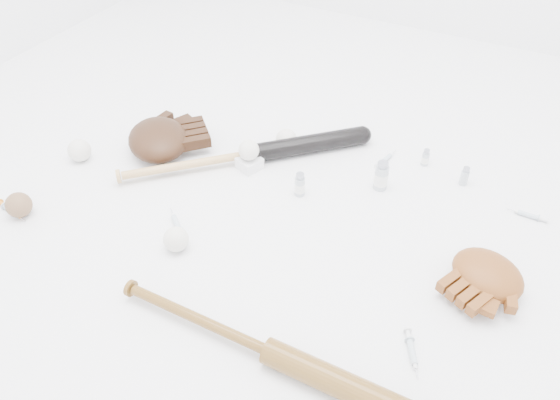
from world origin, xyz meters
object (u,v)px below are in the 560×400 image
at_px(pedestal, 249,163).
at_px(glove_dark, 158,139).
at_px(bat_wood, 269,352).
at_px(bat_dark, 245,155).

bearing_deg(pedestal, glove_dark, -169.06).
distance_m(bat_wood, pedestal, 0.74).
distance_m(bat_dark, pedestal, 0.03).
bearing_deg(bat_dark, pedestal, -79.75).
height_order(bat_dark, glove_dark, glove_dark).
height_order(bat_dark, bat_wood, bat_dark).
xyz_separation_m(bat_wood, pedestal, (-0.40, 0.61, -0.01)).
relative_size(bat_dark, glove_dark, 3.08).
xyz_separation_m(bat_dark, pedestal, (0.03, -0.02, -0.01)).
bearing_deg(bat_wood, bat_dark, 124.42).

